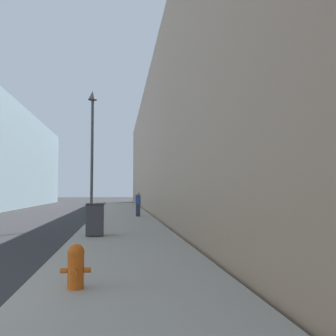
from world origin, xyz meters
name	(u,v)px	position (x,y,z in m)	size (l,w,h in m)	color
sidewalk_right	(123,219)	(5.46, 18.00, 0.06)	(3.91, 60.00, 0.13)	#9E998E
building_right_stone	(215,146)	(13.51, 26.00, 5.73)	(12.00, 60.00, 11.45)	#9E7F66
fire_hydrant	(76,265)	(4.46, 0.89, 0.53)	(0.52, 0.41, 0.77)	#D15614
trash_bin	(95,219)	(4.31, 8.53, 0.75)	(0.66, 0.71, 1.21)	#3D3D42
lamppost	(92,138)	(3.82, 13.47, 4.48)	(0.47, 0.47, 6.81)	#4C4C51
pedestrian_on_sidewalk	(138,204)	(6.45, 18.89, 0.94)	(0.33, 0.21, 1.62)	#2D3347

